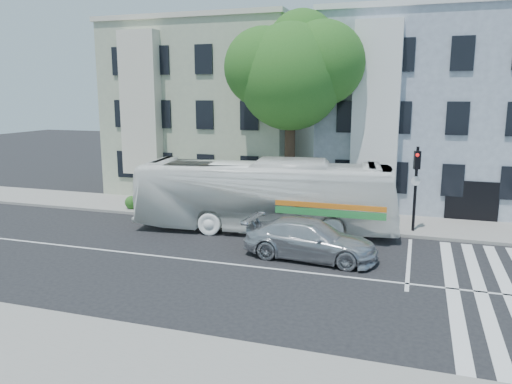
% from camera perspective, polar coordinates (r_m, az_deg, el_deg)
% --- Properties ---
extents(ground, '(120.00, 120.00, 0.00)m').
position_cam_1_polar(ground, '(19.90, -2.34, -8.31)').
color(ground, black).
rests_on(ground, ground).
extents(sidewalk_far, '(80.00, 4.00, 0.15)m').
position_cam_1_polar(sidewalk_far, '(27.21, 3.53, -2.80)').
color(sidewalk_far, gray).
rests_on(sidewalk_far, ground).
extents(sidewalk_near, '(80.00, 4.00, 0.15)m').
position_cam_1_polar(sidewalk_near, '(13.34, -15.06, -18.70)').
color(sidewalk_near, gray).
rests_on(sidewalk_near, ground).
extents(building_left, '(12.00, 10.00, 11.00)m').
position_cam_1_polar(building_left, '(35.31, -4.64, 9.30)').
color(building_left, '#9AA48A').
rests_on(building_left, ground).
extents(building_right, '(12.00, 10.00, 11.00)m').
position_cam_1_polar(building_right, '(32.60, 19.00, 8.58)').
color(building_right, gray).
rests_on(building_right, ground).
extents(street_tree, '(7.30, 5.90, 11.10)m').
position_cam_1_polar(street_tree, '(27.13, 4.25, 13.67)').
color(street_tree, '#2D2116').
rests_on(street_tree, ground).
extents(bus, '(4.50, 12.92, 3.52)m').
position_cam_1_polar(bus, '(24.31, 1.00, -0.39)').
color(bus, white).
rests_on(bus, ground).
extents(sedan, '(2.67, 5.63, 1.59)m').
position_cam_1_polar(sedan, '(20.55, 6.24, -5.41)').
color(sedan, silver).
rests_on(sedan, ground).
extents(hedge, '(8.51, 0.90, 0.70)m').
position_cam_1_polar(hedge, '(27.52, -6.49, -1.78)').
color(hedge, '#27591C').
rests_on(hedge, sidewalk_far).
extents(traffic_signal, '(0.42, 0.53, 4.21)m').
position_cam_1_polar(traffic_signal, '(24.62, 17.82, 1.49)').
color(traffic_signal, black).
rests_on(traffic_signal, ground).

